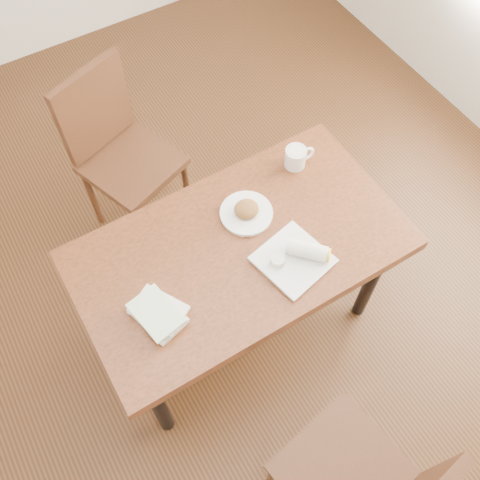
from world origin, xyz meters
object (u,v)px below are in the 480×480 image
table (240,257)px  book_stack (158,313)px  plate_scone (246,212)px  coffee_mug (296,157)px  plate_burrito (298,257)px  chair_far (118,146)px

table → book_stack: (-0.41, -0.10, 0.11)m
plate_scone → coffee_mug: (0.32, 0.12, 0.03)m
coffee_mug → plate_burrito: size_ratio=0.46×
coffee_mug → book_stack: (-0.83, -0.33, -0.02)m
table → plate_scone: (0.10, 0.12, 0.11)m
coffee_mug → chair_far: bearing=130.8°
plate_burrito → chair_far: bearing=106.5°
plate_scone → book_stack: 0.55m
plate_scone → chair_far: bearing=108.2°
coffee_mug → plate_burrito: coffee_mug is taller
book_stack → plate_scone: bearing=22.8°
chair_far → plate_scone: chair_far is taller
table → plate_scone: size_ratio=6.03×
table → plate_scone: plate_scone is taller
chair_far → coffee_mug: 0.92m
coffee_mug → book_stack: size_ratio=0.58×
book_stack → table: bearing=13.5°
plate_scone → coffee_mug: 0.34m
table → plate_burrito: (0.16, -0.17, 0.11)m
plate_burrito → coffee_mug: bearing=56.6°
plate_scone → coffee_mug: coffee_mug is taller
plate_scone → plate_burrito: plate_burrito is taller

